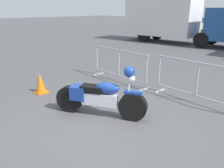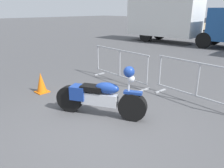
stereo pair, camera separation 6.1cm
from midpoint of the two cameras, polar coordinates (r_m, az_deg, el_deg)
name	(u,v)px [view 1 (the left image)]	position (r m, az deg, el deg)	size (l,w,h in m)	color
ground_plane	(101,127)	(4.55, -3.30, -11.28)	(120.00, 120.00, 0.00)	#4C4C4F
motorcycle	(100,97)	(4.85, -3.56, -3.29)	(1.98, 1.07, 1.20)	black
crowd_barrier_near	(119,65)	(7.16, 1.55, 4.93)	(2.43, 0.67, 1.07)	#9EA0A5
crowd_barrier_far	(197,82)	(5.87, 21.05, 0.47)	(2.43, 0.67, 1.07)	#9EA0A5
box_truck	(173,19)	(16.58, 15.58, 16.01)	(7.75, 2.42, 2.98)	silver
parked_car_green	(154,22)	(29.34, 10.84, 15.58)	(1.75, 4.29, 1.46)	#236B38
parked_car_silver	(174,23)	(27.87, 15.74, 14.99)	(1.67, 4.09, 1.39)	#B7BABF
parked_car_tan	(196,24)	(26.55, 21.08, 14.32)	(1.70, 4.17, 1.41)	tan
pedestrian	(195,24)	(23.35, 20.78, 14.39)	(0.43, 0.43, 1.69)	#262838
traffic_cone	(40,83)	(6.58, -18.46, 0.22)	(0.34, 0.34, 0.59)	orange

